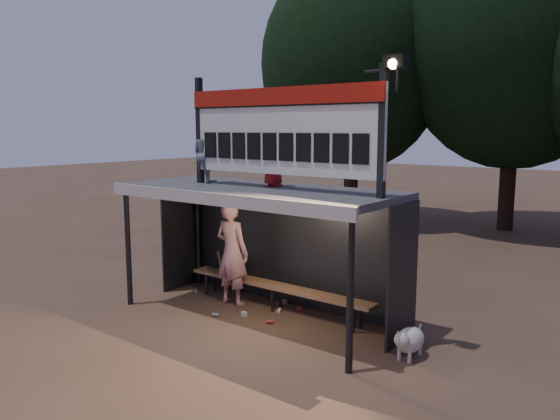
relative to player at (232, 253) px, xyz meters
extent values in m
plane|color=#4E3527|center=(0.87, -0.30, -1.00)|extent=(80.00, 80.00, 0.00)
imported|color=silver|center=(0.00, 0.00, 0.00)|extent=(0.73, 0.48, 2.01)
imported|color=gray|center=(-0.44, -0.22, 1.85)|extent=(0.54, 0.43, 1.07)
imported|color=#A6191D|center=(0.99, 0.00, 1.83)|extent=(0.59, 0.55, 1.02)
cube|color=#424245|center=(0.87, -0.30, 1.26)|extent=(5.00, 2.00, 0.12)
cube|color=beige|center=(0.87, -1.32, 1.22)|extent=(5.10, 0.06, 0.20)
cylinder|color=black|center=(-1.53, -1.20, 0.10)|extent=(0.10, 0.10, 2.20)
cylinder|color=black|center=(3.27, -1.20, 0.10)|extent=(0.10, 0.10, 2.20)
cylinder|color=black|center=(-1.53, 0.60, 0.10)|extent=(0.10, 0.10, 2.20)
cylinder|color=black|center=(3.27, 0.60, 0.10)|extent=(0.10, 0.10, 2.20)
cube|color=black|center=(0.87, 0.70, 0.10)|extent=(5.00, 0.04, 2.20)
cube|color=black|center=(-1.63, 0.20, 0.10)|extent=(0.04, 1.00, 2.20)
cube|color=black|center=(3.37, 0.20, 0.10)|extent=(0.04, 1.00, 2.20)
cylinder|color=black|center=(0.87, 0.70, 1.15)|extent=(5.00, 0.06, 0.06)
cube|color=black|center=(-0.48, -0.30, 2.27)|extent=(0.10, 0.10, 1.90)
cube|color=black|center=(3.22, -0.30, 2.27)|extent=(0.10, 0.10, 1.90)
cube|color=white|center=(1.37, -0.30, 2.27)|extent=(3.80, 0.08, 1.40)
cube|color=#A6170B|center=(1.37, -0.35, 2.83)|extent=(3.80, 0.04, 0.28)
cube|color=black|center=(1.37, -0.36, 2.68)|extent=(3.80, 0.02, 0.03)
cube|color=black|center=(-0.16, -0.35, 2.02)|extent=(0.27, 0.03, 0.45)
cube|color=black|center=(0.18, -0.35, 2.02)|extent=(0.27, 0.03, 0.45)
cube|color=black|center=(0.52, -0.35, 2.02)|extent=(0.27, 0.03, 0.45)
cube|color=black|center=(0.86, -0.35, 2.02)|extent=(0.27, 0.03, 0.45)
cube|color=black|center=(1.20, -0.35, 2.02)|extent=(0.27, 0.03, 0.45)
cube|color=black|center=(1.54, -0.35, 2.02)|extent=(0.27, 0.03, 0.45)
cube|color=black|center=(1.88, -0.35, 2.02)|extent=(0.27, 0.03, 0.45)
cube|color=black|center=(2.22, -0.35, 2.02)|extent=(0.27, 0.03, 0.45)
cube|color=black|center=(2.56, -0.35, 2.02)|extent=(0.27, 0.03, 0.45)
cube|color=black|center=(2.90, -0.35, 2.02)|extent=(0.27, 0.03, 0.45)
cylinder|color=black|center=(3.17, -0.30, 3.12)|extent=(0.50, 0.04, 0.04)
cylinder|color=black|center=(3.42, -0.30, 2.97)|extent=(0.04, 0.04, 0.30)
cube|color=black|center=(3.42, -0.35, 3.22)|extent=(0.30, 0.22, 0.18)
sphere|color=#FFD88C|center=(3.42, -0.44, 3.18)|extent=(0.14, 0.14, 0.14)
cube|color=#966A47|center=(0.87, 0.25, -0.55)|extent=(4.00, 0.35, 0.06)
cylinder|color=black|center=(-0.83, 0.13, -0.78)|extent=(0.05, 0.05, 0.45)
cylinder|color=black|center=(-0.83, 0.37, -0.78)|extent=(0.05, 0.05, 0.45)
cylinder|color=black|center=(0.87, 0.13, -0.78)|extent=(0.05, 0.05, 0.45)
cylinder|color=black|center=(0.87, 0.37, -0.78)|extent=(0.05, 0.05, 0.45)
cylinder|color=black|center=(2.57, 0.13, -0.78)|extent=(0.05, 0.05, 0.45)
cylinder|color=black|center=(2.57, 0.37, -0.78)|extent=(0.05, 0.05, 0.45)
cylinder|color=black|center=(-3.13, 9.70, 0.87)|extent=(0.50, 0.50, 3.74)
ellipsoid|color=black|center=(-3.13, 9.70, 4.52)|extent=(6.46, 6.46, 7.48)
cylinder|color=black|center=(1.87, 11.20, 1.09)|extent=(0.50, 0.50, 4.18)
ellipsoid|color=black|center=(1.87, 11.20, 5.17)|extent=(7.22, 7.22, 8.36)
ellipsoid|color=beige|center=(3.71, -0.23, -0.73)|extent=(0.36, 0.58, 0.36)
sphere|color=silver|center=(3.71, -0.51, -0.64)|extent=(0.22, 0.22, 0.22)
cone|color=beige|center=(3.71, -0.61, -0.66)|extent=(0.10, 0.10, 0.10)
cone|color=beige|center=(3.66, -0.53, -0.54)|extent=(0.06, 0.06, 0.07)
cone|color=beige|center=(3.76, -0.53, -0.54)|extent=(0.06, 0.06, 0.07)
cylinder|color=silver|center=(3.63, -0.41, -0.91)|extent=(0.05, 0.05, 0.18)
cylinder|color=white|center=(3.79, -0.41, -0.91)|extent=(0.05, 0.05, 0.18)
cylinder|color=silver|center=(3.63, -0.05, -0.91)|extent=(0.05, 0.05, 0.18)
cylinder|color=silver|center=(3.79, -0.05, -0.91)|extent=(0.05, 0.05, 0.18)
cylinder|color=beige|center=(3.71, 0.07, -0.66)|extent=(0.04, 0.16, 0.14)
cylinder|color=#997A47|center=(-0.76, 0.52, -0.57)|extent=(0.09, 0.27, 0.84)
cylinder|color=olive|center=(-0.56, 0.52, -0.57)|extent=(0.07, 0.30, 0.83)
cylinder|color=black|center=(-0.36, 0.52, -0.57)|extent=(0.07, 0.33, 0.83)
cube|color=red|center=(1.23, 0.46, -0.96)|extent=(0.12, 0.12, 0.08)
cylinder|color=#BBBBC1|center=(0.24, -0.70, -0.97)|extent=(0.14, 0.10, 0.07)
cube|color=beige|center=(0.63, -0.39, -0.96)|extent=(0.11, 0.09, 0.08)
cylinder|color=red|center=(1.22, -0.40, -0.97)|extent=(0.14, 0.12, 0.07)
cube|color=#A3A3A7|center=(0.78, 0.59, -0.96)|extent=(0.12, 0.10, 0.08)
cylinder|color=beige|center=(0.99, 0.17, -0.97)|extent=(0.11, 0.14, 0.07)
cube|color=#B8331F|center=(0.75, 0.47, -0.96)|extent=(0.12, 0.11, 0.08)
cylinder|color=silver|center=(-1.09, 0.06, -0.97)|extent=(0.14, 0.12, 0.07)
camera|label=1|loc=(6.85, -7.37, 2.32)|focal=35.00mm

